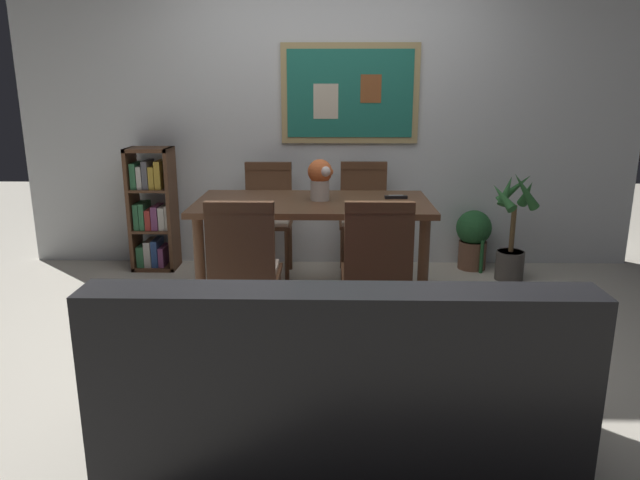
{
  "coord_description": "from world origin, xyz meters",
  "views": [
    {
      "loc": [
        0.03,
        -3.35,
        1.52
      ],
      "look_at": [
        -0.04,
        -0.07,
        0.65
      ],
      "focal_mm": 32.94,
      "sensor_mm": 36.0,
      "label": 1
    }
  ],
  "objects_px": {
    "dining_chair_far_left": "(268,209)",
    "dining_chair_near_right": "(377,262)",
    "dining_table": "(313,215)",
    "flower_vase": "(320,177)",
    "bookshelf": "(153,212)",
    "tv_remote": "(396,197)",
    "potted_palm": "(512,234)",
    "leather_couch": "(337,391)",
    "dining_chair_far_right": "(364,209)",
    "potted_ivy": "(473,237)",
    "dining_chair_near_left": "(244,262)"
  },
  "relations": [
    {
      "from": "bookshelf",
      "to": "tv_remote",
      "type": "xyz_separation_m",
      "value": [
        1.95,
        -0.74,
        0.27
      ]
    },
    {
      "from": "dining_table",
      "to": "dining_chair_far_left",
      "type": "xyz_separation_m",
      "value": [
        -0.39,
        0.73,
        -0.12
      ]
    },
    {
      "from": "flower_vase",
      "to": "tv_remote",
      "type": "xyz_separation_m",
      "value": [
        0.53,
        0.07,
        -0.15
      ]
    },
    {
      "from": "dining_table",
      "to": "leather_couch",
      "type": "relative_size",
      "value": 0.89
    },
    {
      "from": "leather_couch",
      "to": "flower_vase",
      "type": "distance_m",
      "value": 1.92
    },
    {
      "from": "tv_remote",
      "to": "potted_palm",
      "type": "bearing_deg",
      "value": 26.23
    },
    {
      "from": "dining_chair_near_left",
      "to": "leather_couch",
      "type": "height_order",
      "value": "dining_chair_near_left"
    },
    {
      "from": "potted_palm",
      "to": "flower_vase",
      "type": "height_order",
      "value": "flower_vase"
    },
    {
      "from": "bookshelf",
      "to": "flower_vase",
      "type": "distance_m",
      "value": 1.69
    },
    {
      "from": "leather_couch",
      "to": "potted_ivy",
      "type": "xyz_separation_m",
      "value": [
        1.17,
        2.66,
        -0.04
      ]
    },
    {
      "from": "dining_table",
      "to": "dining_chair_near_right",
      "type": "height_order",
      "value": "dining_chair_near_right"
    },
    {
      "from": "dining_chair_near_right",
      "to": "flower_vase",
      "type": "height_order",
      "value": "flower_vase"
    },
    {
      "from": "bookshelf",
      "to": "flower_vase",
      "type": "xyz_separation_m",
      "value": [
        1.42,
        -0.81,
        0.42
      ]
    },
    {
      "from": "dining_table",
      "to": "flower_vase",
      "type": "xyz_separation_m",
      "value": [
        0.05,
        0.03,
        0.26
      ]
    },
    {
      "from": "tv_remote",
      "to": "flower_vase",
      "type": "bearing_deg",
      "value": -172.36
    },
    {
      "from": "dining_table",
      "to": "flower_vase",
      "type": "distance_m",
      "value": 0.26
    },
    {
      "from": "dining_chair_near_left",
      "to": "leather_couch",
      "type": "relative_size",
      "value": 0.51
    },
    {
      "from": "dining_chair_near_right",
      "to": "bookshelf",
      "type": "distance_m",
      "value": 2.36
    },
    {
      "from": "tv_remote",
      "to": "bookshelf",
      "type": "bearing_deg",
      "value": 159.25
    },
    {
      "from": "dining_chair_near_right",
      "to": "tv_remote",
      "type": "bearing_deg",
      "value": 77.24
    },
    {
      "from": "dining_table",
      "to": "potted_palm",
      "type": "bearing_deg",
      "value": 20.54
    },
    {
      "from": "dining_table",
      "to": "potted_palm",
      "type": "height_order",
      "value": "potted_palm"
    },
    {
      "from": "dining_table",
      "to": "flower_vase",
      "type": "bearing_deg",
      "value": 30.64
    },
    {
      "from": "dining_chair_near_right",
      "to": "tv_remote",
      "type": "height_order",
      "value": "dining_chair_near_right"
    },
    {
      "from": "potted_palm",
      "to": "tv_remote",
      "type": "distance_m",
      "value": 1.16
    },
    {
      "from": "dining_chair_far_left",
      "to": "dining_chair_far_right",
      "type": "height_order",
      "value": "same"
    },
    {
      "from": "dining_table",
      "to": "leather_couch",
      "type": "distance_m",
      "value": 1.83
    },
    {
      "from": "dining_chair_near_left",
      "to": "tv_remote",
      "type": "xyz_separation_m",
      "value": [
        0.95,
        0.84,
        0.23
      ]
    },
    {
      "from": "potted_palm",
      "to": "flower_vase",
      "type": "xyz_separation_m",
      "value": [
        -1.51,
        -0.55,
        0.53
      ]
    },
    {
      "from": "dining_chair_far_left",
      "to": "dining_chair_near_right",
      "type": "distance_m",
      "value": 1.65
    },
    {
      "from": "flower_vase",
      "to": "potted_ivy",
      "type": "bearing_deg",
      "value": 33.49
    },
    {
      "from": "dining_chair_far_left",
      "to": "tv_remote",
      "type": "height_order",
      "value": "dining_chair_far_left"
    },
    {
      "from": "dining_table",
      "to": "potted_ivy",
      "type": "bearing_deg",
      "value": 33.39
    },
    {
      "from": "dining_chair_near_right",
      "to": "potted_ivy",
      "type": "bearing_deg",
      "value": 59.69
    },
    {
      "from": "flower_vase",
      "to": "tv_remote",
      "type": "relative_size",
      "value": 1.78
    },
    {
      "from": "dining_chair_near_left",
      "to": "leather_couch",
      "type": "xyz_separation_m",
      "value": [
        0.53,
        -1.05,
        -0.23
      ]
    },
    {
      "from": "dining_table",
      "to": "bookshelf",
      "type": "distance_m",
      "value": 1.62
    },
    {
      "from": "leather_couch",
      "to": "potted_ivy",
      "type": "height_order",
      "value": "leather_couch"
    },
    {
      "from": "tv_remote",
      "to": "dining_chair_near_left",
      "type": "bearing_deg",
      "value": -138.4
    },
    {
      "from": "dining_chair_far_right",
      "to": "dining_table",
      "type": "bearing_deg",
      "value": -117.07
    },
    {
      "from": "potted_ivy",
      "to": "tv_remote",
      "type": "bearing_deg",
      "value": -134.06
    },
    {
      "from": "dining_chair_far_right",
      "to": "flower_vase",
      "type": "relative_size",
      "value": 3.24
    },
    {
      "from": "dining_table",
      "to": "tv_remote",
      "type": "xyz_separation_m",
      "value": [
        0.58,
        0.1,
        0.11
      ]
    },
    {
      "from": "leather_couch",
      "to": "potted_ivy",
      "type": "distance_m",
      "value": 2.91
    },
    {
      "from": "dining_chair_far_left",
      "to": "leather_couch",
      "type": "relative_size",
      "value": 0.51
    },
    {
      "from": "dining_chair_far_left",
      "to": "tv_remote",
      "type": "relative_size",
      "value": 5.75
    },
    {
      "from": "potted_ivy",
      "to": "tv_remote",
      "type": "xyz_separation_m",
      "value": [
        -0.75,
        -0.77,
        0.49
      ]
    },
    {
      "from": "bookshelf",
      "to": "leather_couch",
      "type": "bearing_deg",
      "value": -59.87
    },
    {
      "from": "potted_ivy",
      "to": "dining_table",
      "type": "bearing_deg",
      "value": -146.61
    },
    {
      "from": "dining_chair_near_right",
      "to": "potted_palm",
      "type": "height_order",
      "value": "dining_chair_near_right"
    }
  ]
}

